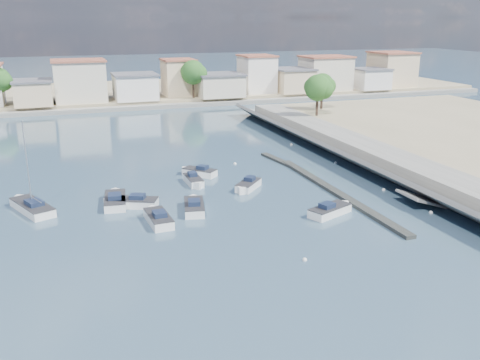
# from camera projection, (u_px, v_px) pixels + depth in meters

# --- Properties ---
(ground) EXTENTS (400.00, 400.00, 0.00)m
(ground) POSITION_uv_depth(u_px,v_px,m) (199.00, 140.00, 81.46)
(ground) COLOR #294352
(ground) RESTS_ON ground
(seawall_walkway) EXTENTS (5.00, 90.00, 1.80)m
(seawall_walkway) POSITION_uv_depth(u_px,v_px,m) (410.00, 168.00, 62.62)
(seawall_walkway) COLOR slate
(seawall_walkway) RESTS_ON ground
(breakwater) EXTENTS (2.00, 31.02, 0.35)m
(breakwater) POSITION_uv_depth(u_px,v_px,m) (323.00, 185.00, 58.90)
(breakwater) COLOR black
(breakwater) RESTS_ON ground
(far_shore_land) EXTENTS (160.00, 40.00, 1.40)m
(far_shore_land) POSITION_uv_depth(u_px,v_px,m) (143.00, 92.00, 128.24)
(far_shore_land) COLOR gray
(far_shore_land) RESTS_ON ground
(far_shore_quay) EXTENTS (160.00, 2.50, 0.80)m
(far_shore_quay) POSITION_uv_depth(u_px,v_px,m) (159.00, 106.00, 109.35)
(far_shore_quay) COLOR slate
(far_shore_quay) RESTS_ON ground
(far_town) EXTENTS (113.01, 12.80, 8.35)m
(far_town) POSITION_uv_depth(u_px,v_px,m) (202.00, 79.00, 116.75)
(far_town) COLOR beige
(far_town) RESTS_ON far_shore_land
(shore_trees) EXTENTS (74.56, 38.32, 7.92)m
(shore_trees) POSITION_uv_depth(u_px,v_px,m) (202.00, 78.00, 107.67)
(shore_trees) COLOR #38281E
(shore_trees) RESTS_ON ground
(motorboat_a) EXTENTS (2.07, 5.17, 1.48)m
(motorboat_a) POSITION_uv_depth(u_px,v_px,m) (158.00, 218.00, 48.55)
(motorboat_a) COLOR white
(motorboat_a) RESTS_ON ground
(motorboat_b) EXTENTS (2.76, 5.14, 1.48)m
(motorboat_b) POSITION_uv_depth(u_px,v_px,m) (194.00, 207.00, 51.55)
(motorboat_b) COLOR white
(motorboat_b) RESTS_ON ground
(motorboat_c) EXTENTS (5.26, 3.60, 1.48)m
(motorboat_c) POSITION_uv_depth(u_px,v_px,m) (131.00, 203.00, 52.57)
(motorboat_c) COLOR white
(motorboat_c) RESTS_ON ground
(motorboat_d) EXTENTS (3.77, 3.90, 1.48)m
(motorboat_d) POSITION_uv_depth(u_px,v_px,m) (248.00, 186.00, 57.84)
(motorboat_d) COLOR white
(motorboat_d) RESTS_ON ground
(motorboat_e) EXTENTS (2.65, 5.81, 1.48)m
(motorboat_e) POSITION_uv_depth(u_px,v_px,m) (115.00, 200.00, 53.35)
(motorboat_e) COLOR white
(motorboat_e) RESTS_ON ground
(motorboat_f) EXTENTS (3.90, 4.00, 1.48)m
(motorboat_f) POSITION_uv_depth(u_px,v_px,m) (198.00, 172.00, 62.96)
(motorboat_f) COLOR white
(motorboat_f) RESTS_ON ground
(motorboat_g) EXTENTS (1.53, 4.30, 1.48)m
(motorboat_g) POSITION_uv_depth(u_px,v_px,m) (194.00, 181.00, 59.52)
(motorboat_g) COLOR white
(motorboat_g) RESTS_ON ground
(motorboat_h) EXTENTS (4.96, 3.36, 1.48)m
(motorboat_h) POSITION_uv_depth(u_px,v_px,m) (331.00, 210.00, 50.51)
(motorboat_h) COLOR white
(motorboat_h) RESTS_ON ground
(sailboat) EXTENTS (4.39, 6.75, 9.00)m
(sailboat) POSITION_uv_depth(u_px,v_px,m) (31.00, 207.00, 51.45)
(sailboat) COLOR white
(sailboat) RESTS_ON ground
(mooring_buoys) EXTENTS (16.60, 36.11, 0.37)m
(mooring_buoys) POSITION_uv_depth(u_px,v_px,m) (325.00, 181.00, 60.59)
(mooring_buoys) COLOR white
(mooring_buoys) RESTS_ON ground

